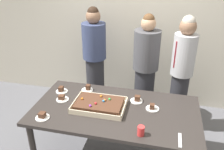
# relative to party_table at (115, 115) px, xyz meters

# --- Properties ---
(interior_back_panel) EXTENTS (8.00, 0.12, 3.00)m
(interior_back_panel) POSITION_rel_party_table_xyz_m (0.00, 1.60, 0.81)
(interior_back_panel) COLOR beige
(interior_back_panel) RESTS_ON ground_plane
(party_table) EXTENTS (1.88, 0.99, 0.77)m
(party_table) POSITION_rel_party_table_xyz_m (0.00, 0.00, 0.00)
(party_table) COLOR #2D2826
(party_table) RESTS_ON ground_plane
(sheet_cake) EXTENTS (0.59, 0.41, 0.10)m
(sheet_cake) POSITION_rel_party_table_xyz_m (-0.19, -0.01, 0.12)
(sheet_cake) COLOR beige
(sheet_cake) RESTS_ON party_table
(plated_slice_near_left) EXTENTS (0.15, 0.15, 0.08)m
(plated_slice_near_left) POSITION_rel_party_table_xyz_m (-0.44, 0.33, 0.11)
(plated_slice_near_left) COLOR white
(plated_slice_near_left) RESTS_ON party_table
(plated_slice_near_right) EXTENTS (0.15, 0.15, 0.06)m
(plated_slice_near_right) POSITION_rel_party_table_xyz_m (-0.72, -0.35, 0.10)
(plated_slice_near_right) COLOR white
(plated_slice_near_right) RESTS_ON party_table
(plated_slice_far_left) EXTENTS (0.15, 0.15, 0.07)m
(plated_slice_far_left) POSITION_rel_party_table_xyz_m (0.22, 0.22, 0.11)
(plated_slice_far_left) COLOR white
(plated_slice_far_left) RESTS_ON party_table
(plated_slice_far_right) EXTENTS (0.15, 0.15, 0.07)m
(plated_slice_far_right) POSITION_rel_party_table_xyz_m (-0.76, 0.22, 0.10)
(plated_slice_far_right) COLOR white
(plated_slice_far_right) RESTS_ON party_table
(plated_slice_center_front) EXTENTS (0.15, 0.15, 0.06)m
(plated_slice_center_front) POSITION_rel_party_table_xyz_m (-0.67, 0.04, 0.10)
(plated_slice_center_front) COLOR white
(plated_slice_center_front) RESTS_ON party_table
(plated_slice_center_back) EXTENTS (0.15, 0.15, 0.07)m
(plated_slice_center_back) POSITION_rel_party_table_xyz_m (0.41, 0.09, 0.10)
(plated_slice_center_back) COLOR white
(plated_slice_center_back) RESTS_ON party_table
(drink_cup_nearest) EXTENTS (0.07, 0.07, 0.10)m
(drink_cup_nearest) POSITION_rel_party_table_xyz_m (0.34, -0.38, 0.13)
(drink_cup_nearest) COLOR red
(drink_cup_nearest) RESTS_ON party_table
(cake_server_utensil) EXTENTS (0.03, 0.20, 0.01)m
(cake_server_utensil) POSITION_rel_party_table_xyz_m (0.71, -0.37, 0.09)
(cake_server_utensil) COLOR silver
(cake_server_utensil) RESTS_ON party_table
(person_serving_front) EXTENTS (0.30, 0.30, 1.69)m
(person_serving_front) POSITION_rel_party_table_xyz_m (0.73, 0.85, 0.21)
(person_serving_front) COLOR #28282D
(person_serving_front) RESTS_ON ground_plane
(person_green_shirt_behind) EXTENTS (0.36, 0.36, 1.70)m
(person_green_shirt_behind) POSITION_rel_party_table_xyz_m (-0.58, 1.11, 0.19)
(person_green_shirt_behind) COLOR #28282D
(person_green_shirt_behind) RESTS_ON ground_plane
(person_striped_tie_right) EXTENTS (0.38, 0.38, 1.66)m
(person_striped_tie_right) POSITION_rel_party_table_xyz_m (0.23, 1.02, 0.16)
(person_striped_tie_right) COLOR #28282D
(person_striped_tie_right) RESTS_ON ground_plane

